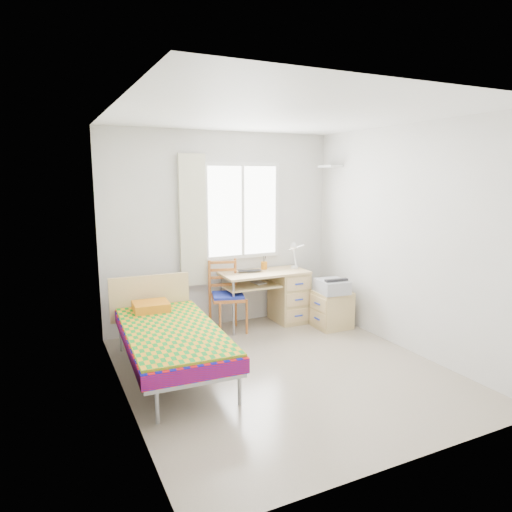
{
  "coord_description": "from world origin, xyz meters",
  "views": [
    {
      "loc": [
        -2.22,
        -3.95,
        2.03
      ],
      "look_at": [
        -0.06,
        0.55,
        1.14
      ],
      "focal_mm": 32.0,
      "sensor_mm": 36.0,
      "label": 1
    }
  ],
  "objects_px": {
    "cabinet": "(332,310)",
    "printer": "(332,286)",
    "chair": "(227,292)",
    "bed": "(170,334)",
    "desk": "(284,293)"
  },
  "relations": [
    {
      "from": "cabinet",
      "to": "bed",
      "type": "bearing_deg",
      "value": -169.27
    },
    {
      "from": "bed",
      "to": "cabinet",
      "type": "xyz_separation_m",
      "value": [
        2.34,
        0.45,
        -0.17
      ]
    },
    {
      "from": "cabinet",
      "to": "printer",
      "type": "relative_size",
      "value": 1.11
    },
    {
      "from": "bed",
      "to": "printer",
      "type": "bearing_deg",
      "value": 13.06
    },
    {
      "from": "desk",
      "to": "chair",
      "type": "height_order",
      "value": "chair"
    },
    {
      "from": "desk",
      "to": "cabinet",
      "type": "bearing_deg",
      "value": -47.69
    },
    {
      "from": "cabinet",
      "to": "printer",
      "type": "height_order",
      "value": "printer"
    },
    {
      "from": "desk",
      "to": "cabinet",
      "type": "distance_m",
      "value": 0.7
    },
    {
      "from": "chair",
      "to": "printer",
      "type": "bearing_deg",
      "value": -5.69
    },
    {
      "from": "bed",
      "to": "cabinet",
      "type": "height_order",
      "value": "bed"
    },
    {
      "from": "desk",
      "to": "chair",
      "type": "distance_m",
      "value": 0.88
    },
    {
      "from": "desk",
      "to": "cabinet",
      "type": "relative_size",
      "value": 2.4
    },
    {
      "from": "desk",
      "to": "chair",
      "type": "bearing_deg",
      "value": -178.2
    },
    {
      "from": "chair",
      "to": "printer",
      "type": "xyz_separation_m",
      "value": [
        1.29,
        -0.52,
        0.05
      ]
    },
    {
      "from": "cabinet",
      "to": "printer",
      "type": "bearing_deg",
      "value": -136.95
    }
  ]
}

